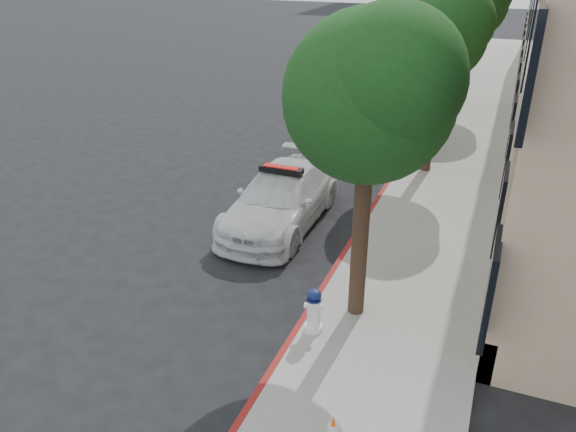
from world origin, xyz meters
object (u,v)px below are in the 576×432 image
at_px(police_car, 281,198).
at_px(parked_car_mid, 390,121).
at_px(parked_car_far, 436,68).
at_px(fire_hydrant, 314,311).

height_order(police_car, parked_car_mid, parked_car_mid).
height_order(parked_car_mid, parked_car_far, parked_car_mid).
distance_m(police_car, fire_hydrant, 4.68).
bearing_deg(police_car, parked_car_mid, 80.69).
height_order(parked_car_far, fire_hydrant, parked_car_far).
bearing_deg(police_car, parked_car_far, 85.99).
distance_m(parked_car_mid, parked_car_far, 10.88).
bearing_deg(parked_car_far, police_car, -91.21).
height_order(police_car, fire_hydrant, police_car).
relative_size(parked_car_mid, parked_car_far, 1.18).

